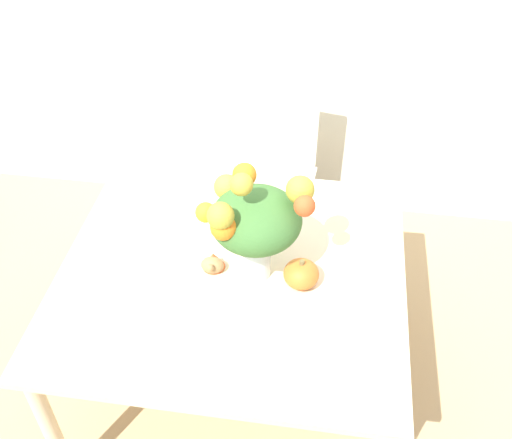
{
  "coord_description": "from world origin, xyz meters",
  "views": [
    {
      "loc": [
        0.31,
        -1.52,
        2.36
      ],
      "look_at": [
        0.09,
        -0.01,
        1.0
      ],
      "focal_mm": 42.0,
      "sensor_mm": 36.0,
      "label": 1
    }
  ],
  "objects": [
    {
      "name": "dining_table",
      "position": [
        0.0,
        0.0,
        0.65
      ],
      "size": [
        1.28,
        1.19,
        0.74
      ],
      "color": "beige",
      "rests_on": "ground_plane"
    },
    {
      "name": "ground_plane",
      "position": [
        0.0,
        0.0,
        0.0
      ],
      "size": [
        12.0,
        12.0,
        0.0
      ],
      "primitive_type": "plane",
      "color": "tan"
    },
    {
      "name": "turkey_figurine",
      "position": [
        -0.07,
        -0.01,
        0.77
      ],
      "size": [
        0.09,
        0.11,
        0.07
      ],
      "color": "#A87A4C",
      "rests_on": "dining_table"
    },
    {
      "name": "dining_chair_near_window",
      "position": [
        0.04,
        0.93,
        0.52
      ],
      "size": [
        0.46,
        0.46,
        1.01
      ],
      "rotation": [
        0.0,
        0.0,
        -0.09
      ],
      "color": "silver",
      "rests_on": "ground_plane"
    },
    {
      "name": "pumpkin",
      "position": [
        0.26,
        -0.04,
        0.79
      ],
      "size": [
        0.13,
        0.13,
        0.12
      ],
      "color": "orange",
      "rests_on": "dining_table"
    },
    {
      "name": "flower_vase",
      "position": [
        0.08,
        -0.01,
        1.0
      ],
      "size": [
        0.39,
        0.39,
        0.49
      ],
      "color": "silver",
      "rests_on": "dining_table"
    }
  ]
}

